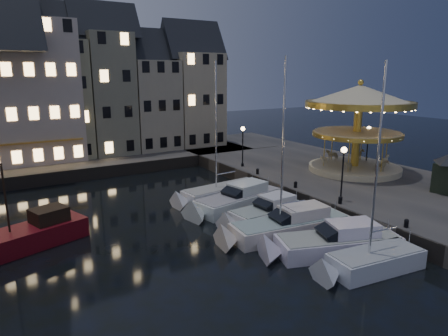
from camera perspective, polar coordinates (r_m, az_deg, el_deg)
ground at (r=27.00m, az=7.11°, el=-10.28°), size 160.00×160.00×0.00m
quay_east at (r=40.17m, az=17.63°, el=-1.88°), size 16.00×56.00×1.30m
quay_north at (r=48.94m, az=-21.65°, el=0.47°), size 44.00×12.00×1.30m
quaywall_e at (r=34.72m, az=8.82°, el=-3.76°), size 0.15×44.00×1.30m
quaywall_n at (r=43.56m, az=-17.69°, el=-0.72°), size 48.00×0.15×1.30m
streetlamp_b at (r=31.20m, az=16.63°, el=0.28°), size 0.44×0.44×4.17m
streetlamp_c at (r=41.27m, az=2.70°, el=3.93°), size 0.44×0.44×4.17m
streetlamp_d at (r=44.13m, az=19.87°, el=3.76°), size 0.44×0.44×4.17m
bollard_a at (r=27.89m, az=24.61°, el=-7.13°), size 0.30×0.30×0.57m
bollard_b at (r=31.07m, az=16.26°, el=-4.37°), size 0.30×0.30×0.57m
bollard_c at (r=34.47m, az=10.18°, el=-2.29°), size 0.30×0.30×0.57m
bollard_d at (r=38.61m, az=4.81°, el=-0.43°), size 0.30×0.30×0.57m
townhouse_nc at (r=49.89m, az=-22.87°, el=10.05°), size 6.82×8.00×14.80m
townhouse_nd at (r=51.06m, az=-16.44°, el=11.16°), size 5.50×8.00×15.80m
townhouse_ne at (r=52.80m, az=-10.54°, el=9.90°), size 6.16×8.00×12.80m
townhouse_nf at (r=55.21m, az=-4.59°, el=10.74°), size 6.82×8.00×13.80m
motorboat_a at (r=24.07m, az=19.87°, el=-12.69°), size 6.65×2.80×10.95m
motorboat_b at (r=25.64m, az=15.16°, el=-10.43°), size 8.54×5.00×2.15m
motorboat_c at (r=27.60m, az=8.81°, el=-8.27°), size 9.51×3.43×12.58m
motorboat_d at (r=29.74m, az=5.92°, el=-6.65°), size 7.23×2.82×2.15m
motorboat_e at (r=32.67m, az=1.70°, el=-4.71°), size 9.07×4.28×2.15m
motorboat_f at (r=34.95m, az=-0.89°, el=-3.69°), size 8.64×3.02×11.42m
red_fishing_boat at (r=28.56m, az=-25.93°, el=-8.74°), size 7.57×4.62×5.85m
carousel at (r=40.94m, az=18.67°, el=7.63°), size 10.20×10.20×8.92m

